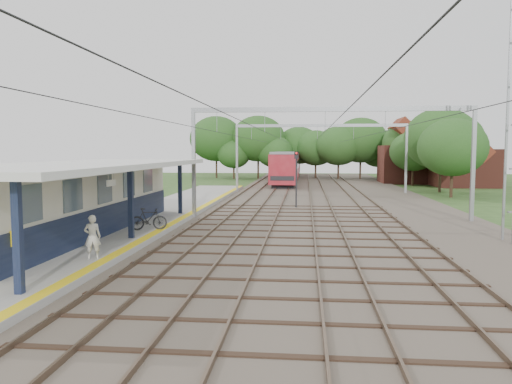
{
  "coord_description": "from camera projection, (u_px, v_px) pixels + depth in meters",
  "views": [
    {
      "loc": [
        2.02,
        -15.93,
        4.34
      ],
      "look_at": [
        -1.22,
        16.77,
        1.6
      ],
      "focal_mm": 35.0,
      "sensor_mm": 36.0,
      "label": 1
    }
  ],
  "objects": [
    {
      "name": "catenary_system",
      "position": [
        322.0,
        136.0,
        40.64
      ],
      "size": [
        17.22,
        88.0,
        7.0
      ],
      "color": "gray",
      "rests_on": "ground"
    },
    {
      "name": "person",
      "position": [
        92.0,
        237.0,
        18.35
      ],
      "size": [
        0.69,
        0.56,
        1.64
      ],
      "primitive_type": "imported",
      "rotation": [
        0.0,
        0.0,
        3.46
      ],
      "color": "beige",
      "rests_on": "platform"
    },
    {
      "name": "ballast_bed",
      "position": [
        327.0,
        197.0,
        45.71
      ],
      "size": [
        18.0,
        90.0,
        0.1
      ],
      "primitive_type": "cube",
      "color": "#473D33",
      "rests_on": "ground"
    },
    {
      "name": "tree_band",
      "position": [
        318.0,
        146.0,
        72.22
      ],
      "size": [
        31.72,
        30.88,
        8.82
      ],
      "color": "#382619",
      "rests_on": "ground"
    },
    {
      "name": "station_building",
      "position": [
        78.0,
        198.0,
        24.0
      ],
      "size": [
        3.41,
        18.0,
        3.4
      ],
      "color": "beige",
      "rests_on": "platform"
    },
    {
      "name": "bicycle",
      "position": [
        149.0,
        219.0,
        25.08
      ],
      "size": [
        1.9,
        1.03,
        1.1
      ],
      "primitive_type": "imported",
      "rotation": [
        0.0,
        0.0,
        1.87
      ],
      "color": "black",
      "rests_on": "platform"
    },
    {
      "name": "ground",
      "position": [
        243.0,
        283.0,
        16.36
      ],
      "size": [
        160.0,
        160.0,
        0.0
      ],
      "primitive_type": "plane",
      "color": "#2D4C1E",
      "rests_on": "ground"
    },
    {
      "name": "signal_post",
      "position": [
        296.0,
        173.0,
        37.12
      ],
      "size": [
        0.31,
        0.27,
        4.26
      ],
      "rotation": [
        0.0,
        0.0,
        -0.12
      ],
      "color": "black",
      "rests_on": "ground"
    },
    {
      "name": "yellow_stripe",
      "position": [
        187.0,
        215.0,
        30.73
      ],
      "size": [
        0.45,
        52.0,
        0.01
      ],
      "primitive_type": "cube",
      "color": "yellow",
      "rests_on": "platform"
    },
    {
      "name": "house_far",
      "position": [
        411.0,
        159.0,
        66.08
      ],
      "size": [
        8.0,
        6.12,
        8.66
      ],
      "color": "brown",
      "rests_on": "ground"
    },
    {
      "name": "rail_tracks",
      "position": [
        300.0,
        196.0,
        45.95
      ],
      "size": [
        11.8,
        88.0,
        0.15
      ],
      "color": "brown",
      "rests_on": "ballast_bed"
    },
    {
      "name": "house_near",
      "position": [
        465.0,
        162.0,
        59.66
      ],
      "size": [
        7.0,
        6.12,
        7.89
      ],
      "color": "brown",
      "rests_on": "ground"
    },
    {
      "name": "train",
      "position": [
        288.0,
        165.0,
        73.64
      ],
      "size": [
        3.11,
        38.76,
        4.08
      ],
      "color": "black",
      "rests_on": "ballast_bed"
    },
    {
      "name": "canopy",
      "position": [
        90.0,
        166.0,
        22.77
      ],
      "size": [
        6.4,
        20.0,
        3.44
      ],
      "color": "#101832",
      "rests_on": "platform"
    },
    {
      "name": "platform",
      "position": [
        151.0,
        218.0,
        30.97
      ],
      "size": [
        5.0,
        52.0,
        0.35
      ],
      "primitive_type": "cube",
      "color": "gray",
      "rests_on": "ground"
    }
  ]
}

